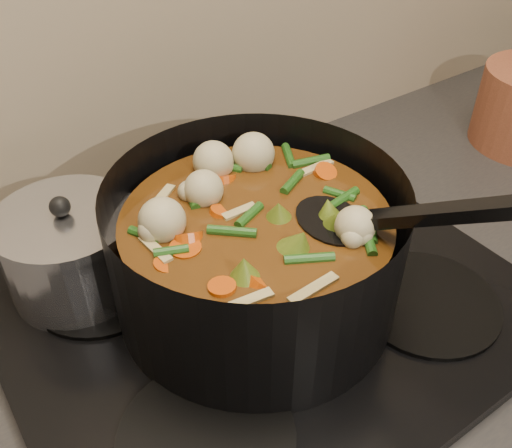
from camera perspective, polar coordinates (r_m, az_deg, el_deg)
stovetop at (r=0.73m, az=0.56°, el=-7.56°), size 0.62×0.54×0.03m
stockpot at (r=0.67m, az=0.07°, el=-2.72°), size 0.38×0.45×0.25m
saucepan at (r=0.74m, az=-17.93°, el=-2.60°), size 0.17×0.17×0.14m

